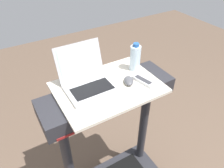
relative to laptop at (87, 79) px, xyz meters
The scene contains 5 objects.
desk_board 0.14m from the laptop, 33.54° to the right, with size 0.65×0.47×0.02m, color beige.
laptop is the anchor object (origin of this frame).
computer_mouse 0.26m from the laptop, 24.31° to the right, with size 0.06×0.10×0.03m, color #4C4C51.
water_bottle 0.37m from the laptop, ahead, with size 0.07×0.07×0.20m.
tv_remote 0.36m from the laptop, 24.87° to the right, with size 0.08×0.17×0.02m.
Camera 1 is at (-0.53, -0.24, 1.95)m, focal length 34.61 mm.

